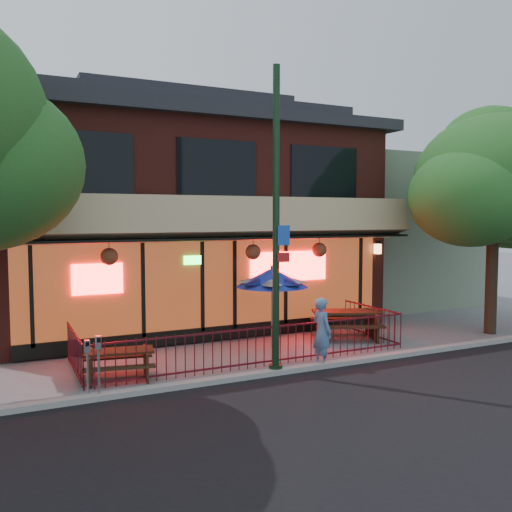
{
  "coord_description": "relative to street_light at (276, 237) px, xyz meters",
  "views": [
    {
      "loc": [
        -5.75,
        -11.29,
        3.64
      ],
      "look_at": [
        0.65,
        2.0,
        2.54
      ],
      "focal_mm": 38.0,
      "sensor_mm": 36.0,
      "label": 1
    }
  ],
  "objects": [
    {
      "name": "picnic_table_left",
      "position": [
        -3.37,
        1.13,
        -2.72
      ],
      "size": [
        1.72,
        1.43,
        0.66
      ],
      "color": "#382414",
      "rests_on": "ground"
    },
    {
      "name": "ground",
      "position": [
        -0.0,
        0.4,
        -3.15
      ],
      "size": [
        80.0,
        80.0,
        0.0
      ],
      "primitive_type": "plane",
      "color": "gray",
      "rests_on": "ground"
    },
    {
      "name": "street_light",
      "position": [
        0.0,
        0.0,
        0.0
      ],
      "size": [
        0.43,
        0.32,
        7.0
      ],
      "color": "black",
      "rests_on": "ground"
    },
    {
      "name": "asphalt_street",
      "position": [
        -0.0,
        -5.6,
        -3.15
      ],
      "size": [
        80.0,
        11.0,
        0.0
      ],
      "primitive_type": "cube",
      "color": "black",
      "rests_on": "ground"
    },
    {
      "name": "parking_meter_far",
      "position": [
        -4.2,
        0.0,
        -2.34
      ],
      "size": [
        0.11,
        0.1,
        1.2
      ],
      "color": "gray",
      "rests_on": "ground"
    },
    {
      "name": "street_tree_right",
      "position": [
        8.04,
        0.99,
        1.81
      ],
      "size": [
        4.8,
        4.8,
        7.02
      ],
      "color": "#2F2217",
      "rests_on": "ground"
    },
    {
      "name": "parking_meter_near",
      "position": [
        -4.0,
        -0.08,
        -2.28
      ],
      "size": [
        0.14,
        0.13,
        1.28
      ],
      "color": "gray",
      "rests_on": "ground"
    },
    {
      "name": "curb",
      "position": [
        -0.0,
        -0.1,
        -3.09
      ],
      "size": [
        80.0,
        0.25,
        0.12
      ],
      "primitive_type": "cube",
      "color": "#999993",
      "rests_on": "ground"
    },
    {
      "name": "restaurant_building",
      "position": [
        -0.0,
        7.51,
        0.98
      ],
      "size": [
        12.96,
        9.49,
        8.05
      ],
      "color": "maroon",
      "rests_on": "ground"
    },
    {
      "name": "patio_umbrella",
      "position": [
        1.08,
        2.28,
        -1.2
      ],
      "size": [
        2.0,
        1.99,
        2.28
      ],
      "color": "gray",
      "rests_on": "ground"
    },
    {
      "name": "neighbor_building",
      "position": [
        9.0,
        8.1,
        -0.15
      ],
      "size": [
        6.0,
        7.0,
        6.0
      ],
      "primitive_type": "cube",
      "color": "gray",
      "rests_on": "ground"
    },
    {
      "name": "pedestrian",
      "position": [
        1.29,
        0.06,
        -2.31
      ],
      "size": [
        0.47,
        0.65,
        1.68
      ],
      "primitive_type": "imported",
      "rotation": [
        0.0,
        0.0,
        1.68
      ],
      "color": "#5279A5",
      "rests_on": "ground"
    },
    {
      "name": "picnic_table_right",
      "position": [
        3.53,
        2.2,
        -2.6
      ],
      "size": [
        2.41,
        2.17,
        0.84
      ],
      "color": "#382413",
      "rests_on": "ground"
    },
    {
      "name": "patio_fence",
      "position": [
        -0.0,
        0.91,
        -2.52
      ],
      "size": [
        8.44,
        2.62,
        1.0
      ],
      "color": "#4F101A",
      "rests_on": "ground"
    }
  ]
}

